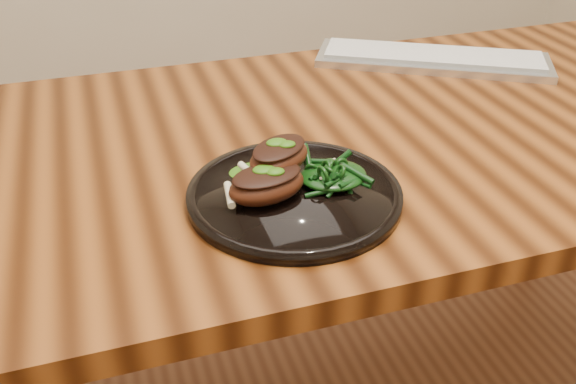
{
  "coord_description": "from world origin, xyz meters",
  "views": [
    {
      "loc": [
        -0.43,
        -0.91,
        1.24
      ],
      "look_at": [
        -0.21,
        -0.21,
        0.78
      ],
      "focal_mm": 40.0,
      "sensor_mm": 36.0,
      "label": 1
    }
  ],
  "objects_px": {
    "greens_heap": "(333,171)",
    "keyboard": "(433,59)",
    "desk": "(362,168)",
    "plate": "(294,194)",
    "lamb_chop_front": "(266,184)"
  },
  "relations": [
    {
      "from": "greens_heap",
      "to": "keyboard",
      "type": "bearing_deg",
      "value": 46.94
    },
    {
      "from": "keyboard",
      "to": "desk",
      "type": "bearing_deg",
      "value": -137.44
    },
    {
      "from": "plate",
      "to": "keyboard",
      "type": "distance_m",
      "value": 0.62
    },
    {
      "from": "desk",
      "to": "keyboard",
      "type": "distance_m",
      "value": 0.37
    },
    {
      "from": "desk",
      "to": "lamb_chop_front",
      "type": "distance_m",
      "value": 0.33
    },
    {
      "from": "keyboard",
      "to": "lamb_chop_front",
      "type": "bearing_deg",
      "value": -138.68
    },
    {
      "from": "desk",
      "to": "keyboard",
      "type": "xyz_separation_m",
      "value": [
        0.26,
        0.24,
        0.09
      ]
    },
    {
      "from": "plate",
      "to": "greens_heap",
      "type": "distance_m",
      "value": 0.06
    },
    {
      "from": "plate",
      "to": "lamb_chop_front",
      "type": "relative_size",
      "value": 2.46
    },
    {
      "from": "plate",
      "to": "greens_heap",
      "type": "relative_size",
      "value": 3.09
    },
    {
      "from": "desk",
      "to": "greens_heap",
      "type": "height_order",
      "value": "greens_heap"
    },
    {
      "from": "plate",
      "to": "lamb_chop_front",
      "type": "bearing_deg",
      "value": -166.29
    },
    {
      "from": "desk",
      "to": "lamb_chop_front",
      "type": "height_order",
      "value": "lamb_chop_front"
    },
    {
      "from": "lamb_chop_front",
      "to": "keyboard",
      "type": "height_order",
      "value": "lamb_chop_front"
    },
    {
      "from": "lamb_chop_front",
      "to": "greens_heap",
      "type": "xyz_separation_m",
      "value": [
        0.1,
        0.02,
        -0.01
      ]
    }
  ]
}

